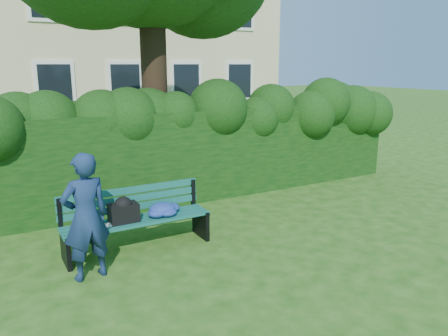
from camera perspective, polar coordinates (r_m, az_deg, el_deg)
ground at (r=7.21m, az=2.36°, el=-8.34°), size 80.00×80.00×0.00m
hedge at (r=8.82m, az=-5.10°, el=1.78°), size 10.00×1.00×1.80m
park_bench at (r=6.56m, az=-10.94°, el=-6.10°), size 2.15×0.57×0.89m
man_reading at (r=5.72m, az=-17.62°, el=-6.11°), size 0.65×0.48×1.64m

